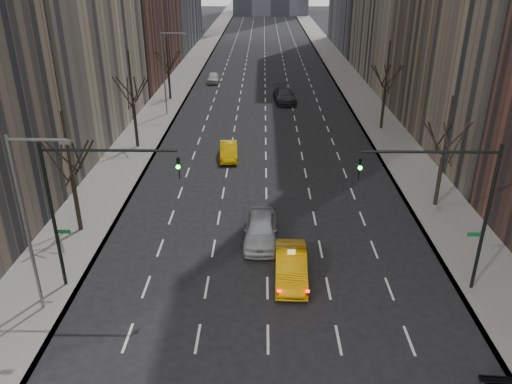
{
  "coord_description": "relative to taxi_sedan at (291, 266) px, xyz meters",
  "views": [
    {
      "loc": [
        -0.3,
        -10.03,
        15.81
      ],
      "look_at": [
        -0.67,
        16.62,
        3.5
      ],
      "focal_mm": 35.0,
      "sensor_mm": 36.0,
      "label": 1
    }
  ],
  "objects": [
    {
      "name": "sidewalk_left",
      "position": [
        -13.53,
        57.12,
        -0.72
      ],
      "size": [
        4.5,
        320.0,
        0.15
      ],
      "primitive_type": "cube",
      "color": "slate",
      "rests_on": "ground"
    },
    {
      "name": "far_suv_grey",
      "position": [
        1.09,
        38.1,
        0.08
      ],
      "size": [
        3.01,
        6.23,
        1.75
      ],
      "primitive_type": "imported",
      "rotation": [
        0.0,
        0.0,
        0.1
      ],
      "color": "#29292D",
      "rests_on": "ground"
    },
    {
      "name": "traffic_mast_left",
      "position": [
        -10.39,
        -0.89,
        4.69
      ],
      "size": [
        6.69,
        0.39,
        8.0
      ],
      "color": "black",
      "rests_on": "ground"
    },
    {
      "name": "streetlight_far",
      "position": [
        -12.12,
        32.12,
        4.82
      ],
      "size": [
        2.83,
        0.22,
        9.0
      ],
      "color": "slate",
      "rests_on": "ground"
    },
    {
      "name": "tree_rw_c",
      "position": [
        10.72,
        27.12,
        3.24
      ],
      "size": [
        3.36,
        3.5,
        8.74
      ],
      "color": "black",
      "rests_on": "ground"
    },
    {
      "name": "tree_lw_d",
      "position": [
        -13.28,
        39.12,
        2.77
      ],
      "size": [
        3.36,
        3.5,
        7.36
      ],
      "color": "black",
      "rests_on": "ground"
    },
    {
      "name": "taxi_sedan",
      "position": [
        0.0,
        0.0,
        0.0
      ],
      "size": [
        1.79,
        4.85,
        1.59
      ],
      "primitive_type": "imported",
      "rotation": [
        0.0,
        0.0,
        -0.02
      ],
      "color": "orange",
      "rests_on": "ground"
    },
    {
      "name": "streetlight_near",
      "position": [
        -12.12,
        -2.88,
        4.82
      ],
      "size": [
        2.83,
        0.22,
        9.0
      ],
      "color": "slate",
      "rests_on": "ground"
    },
    {
      "name": "traffic_mast_right",
      "position": [
        7.83,
        -0.89,
        4.69
      ],
      "size": [
        6.69,
        0.39,
        8.0
      ],
      "color": "black",
      "rests_on": "ground"
    },
    {
      "name": "tree_lw_c",
      "position": [
        -13.28,
        21.12,
        3.24
      ],
      "size": [
        3.36,
        3.5,
        8.74
      ],
      "color": "black",
      "rests_on": "ground"
    },
    {
      "name": "far_car_white",
      "position": [
        -8.78,
        49.02,
        -0.1
      ],
      "size": [
        1.8,
        4.14,
        1.39
      ],
      "primitive_type": "imported",
      "rotation": [
        0.0,
        0.0,
        0.04
      ],
      "color": "silver",
      "rests_on": "ground"
    },
    {
      "name": "silver_sedan_ahead",
      "position": [
        -1.67,
        4.0,
        0.07
      ],
      "size": [
        2.11,
        5.09,
        1.72
      ],
      "primitive_type": "imported",
      "rotation": [
        0.0,
        0.0,
        -0.02
      ],
      "color": "#AAAEB2",
      "rests_on": "ground"
    },
    {
      "name": "tree_lw_b",
      "position": [
        -13.28,
        5.12,
        2.93
      ],
      "size": [
        3.36,
        3.5,
        7.82
      ],
      "color": "black",
      "rests_on": "ground"
    },
    {
      "name": "far_taxi",
      "position": [
        -4.57,
        18.42,
        -0.09
      ],
      "size": [
        1.77,
        4.35,
        1.4
      ],
      "primitive_type": "imported",
      "rotation": [
        0.0,
        0.0,
        0.07
      ],
      "color": "#FFC105",
      "rests_on": "ground"
    },
    {
      "name": "sidewalk_right",
      "position": [
        10.97,
        57.12,
        -0.72
      ],
      "size": [
        4.5,
        320.0,
        0.15
      ],
      "primitive_type": "cube",
      "color": "slate",
      "rests_on": "ground"
    },
    {
      "name": "tree_rw_b",
      "position": [
        10.72,
        9.12,
        2.93
      ],
      "size": [
        3.36,
        3.5,
        7.82
      ],
      "color": "black",
      "rests_on": "ground"
    }
  ]
}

